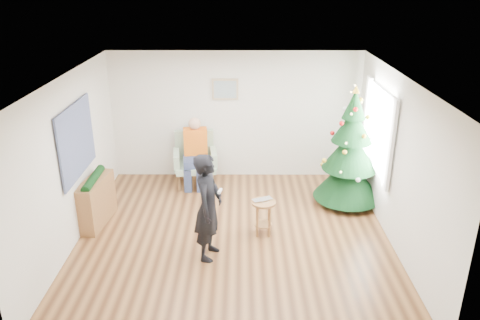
{
  "coord_description": "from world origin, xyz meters",
  "views": [
    {
      "loc": [
        0.13,
        -6.59,
        4.01
      ],
      "look_at": [
        0.1,
        0.6,
        1.1
      ],
      "focal_mm": 35.0,
      "sensor_mm": 36.0,
      "label": 1
    }
  ],
  "objects_px": {
    "armchair": "(195,165)",
    "console": "(96,202)",
    "standing_man": "(208,207)",
    "christmas_tree": "(350,152)",
    "stool": "(263,217)"
  },
  "relations": [
    {
      "from": "armchair",
      "to": "console",
      "type": "relative_size",
      "value": 1.04
    },
    {
      "from": "christmas_tree",
      "to": "standing_man",
      "type": "relative_size",
      "value": 1.35
    },
    {
      "from": "stool",
      "to": "armchair",
      "type": "relative_size",
      "value": 0.57
    },
    {
      "from": "christmas_tree",
      "to": "armchair",
      "type": "relative_size",
      "value": 2.12
    },
    {
      "from": "stool",
      "to": "armchair",
      "type": "distance_m",
      "value": 2.36
    },
    {
      "from": "christmas_tree",
      "to": "console",
      "type": "distance_m",
      "value": 4.51
    },
    {
      "from": "standing_man",
      "to": "console",
      "type": "xyz_separation_m",
      "value": [
        -1.97,
        1.0,
        -0.42
      ]
    },
    {
      "from": "christmas_tree",
      "to": "standing_man",
      "type": "xyz_separation_m",
      "value": [
        -2.43,
        -1.78,
        -0.17
      ]
    },
    {
      "from": "armchair",
      "to": "standing_man",
      "type": "relative_size",
      "value": 0.63
    },
    {
      "from": "christmas_tree",
      "to": "console",
      "type": "bearing_deg",
      "value": -169.97
    },
    {
      "from": "christmas_tree",
      "to": "standing_man",
      "type": "bearing_deg",
      "value": -143.87
    },
    {
      "from": "standing_man",
      "to": "console",
      "type": "distance_m",
      "value": 2.25
    },
    {
      "from": "christmas_tree",
      "to": "stool",
      "type": "distance_m",
      "value": 2.08
    },
    {
      "from": "armchair",
      "to": "christmas_tree",
      "type": "bearing_deg",
      "value": -23.6
    },
    {
      "from": "christmas_tree",
      "to": "armchair",
      "type": "height_order",
      "value": "christmas_tree"
    }
  ]
}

